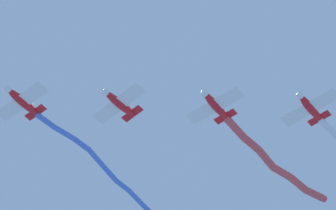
% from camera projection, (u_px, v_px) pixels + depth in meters
% --- Properties ---
extents(airplane_lead, '(5.39, 7.07, 1.74)m').
position_uv_depth(airplane_lead, '(22.00, 101.00, 74.80)').
color(airplane_lead, red).
extents(smoke_trail_lead, '(22.92, 5.03, 2.54)m').
position_uv_depth(smoke_trail_lead, '(102.00, 167.00, 82.49)').
color(smoke_trail_lead, '#4C75DB').
extents(airplane_left_wing, '(5.41, 7.04, 1.74)m').
position_uv_depth(airplane_left_wing, '(119.00, 103.00, 75.30)').
color(airplane_left_wing, red).
extents(airplane_right_wing, '(5.38, 7.08, 1.74)m').
position_uv_depth(airplane_right_wing, '(215.00, 105.00, 75.79)').
color(airplane_right_wing, red).
extents(smoke_trail_right_wing, '(16.04, 7.72, 2.74)m').
position_uv_depth(smoke_trail_right_wing, '(275.00, 164.00, 79.64)').
color(smoke_trail_right_wing, '#DB4C4C').
extents(airplane_slot, '(5.39, 7.07, 1.74)m').
position_uv_depth(airplane_slot, '(310.00, 107.00, 76.28)').
color(airplane_slot, red).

